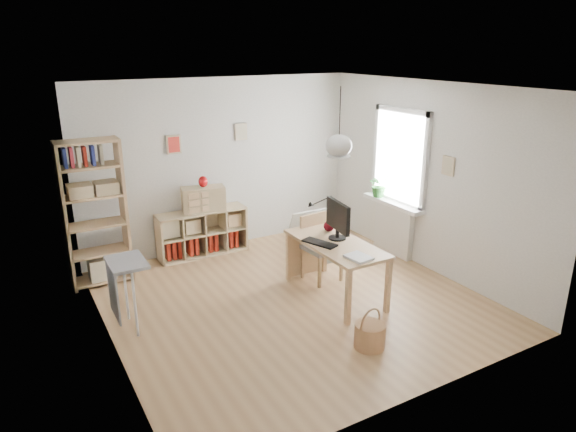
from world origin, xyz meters
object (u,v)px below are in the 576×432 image
cube_shelf (200,236)px  monitor (338,218)px  desk (336,249)px  tall_bookshelf (94,208)px  drawer_chest (203,199)px  chair (319,243)px  storage_chest (320,243)px

cube_shelf → monitor: size_ratio=2.42×
monitor → cube_shelf: bearing=126.0°
desk → monitor: size_ratio=2.59×
desk → monitor: (0.09, 0.10, 0.38)m
cube_shelf → monitor: 2.52m
tall_bookshelf → monitor: bearing=-34.7°
desk → monitor: 0.40m
tall_bookshelf → drawer_chest: size_ratio=3.08×
chair → drawer_chest: 1.99m
drawer_chest → cube_shelf: bearing=161.7°
desk → drawer_chest: 2.40m
storage_chest → desk: bearing=-113.1°
desk → drawer_chest: drawer_chest is taller
monitor → drawer_chest: 2.34m
monitor → chair: bearing=95.7°
desk → drawer_chest: size_ratio=2.31×
storage_chest → chair: bearing=-122.7°
chair → drawer_chest: (-1.06, 1.64, 0.38)m
cube_shelf → tall_bookshelf: bearing=-169.8°
cube_shelf → drawer_chest: 0.61m
cube_shelf → drawer_chest: drawer_chest is taller
chair → monitor: bearing=-97.9°
chair → monitor: 0.68m
cube_shelf → chair: bearing=-56.0°
cube_shelf → drawer_chest: bearing=-30.4°
storage_chest → cube_shelf: bearing=147.0°
tall_bookshelf → storage_chest: tall_bookshelf is taller
monitor → storage_chest: bearing=76.1°
desk → cube_shelf: (-1.02, 2.23, -0.36)m
tall_bookshelf → chair: tall_bookshelf is taller
chair → drawer_chest: bearing=117.8°
storage_chest → monitor: bearing=-111.1°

